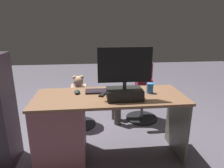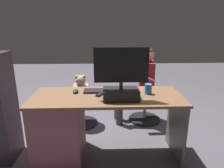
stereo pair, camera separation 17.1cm
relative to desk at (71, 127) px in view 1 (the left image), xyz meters
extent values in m
plane|color=#504B55|center=(-0.41, -0.44, -0.39)|extent=(10.00, 10.00, 0.00)
cube|color=brown|center=(-0.41, 0.00, 0.32)|extent=(1.56, 0.62, 0.03)
cube|color=#844D52|center=(0.11, 0.00, -0.04)|extent=(0.50, 0.57, 0.70)
cube|color=#4F5245|center=(-1.17, 0.00, -0.04)|extent=(0.02, 0.56, 0.70)
cube|color=black|center=(-0.55, 0.11, 0.39)|extent=(0.35, 0.22, 0.11)
cylinder|color=#333338|center=(-0.55, 0.11, 0.47)|extent=(0.04, 0.04, 0.07)
cube|color=black|center=(-0.55, 0.11, 0.68)|extent=(0.52, 0.02, 0.33)
cube|color=black|center=(-0.55, 0.10, 0.68)|extent=(0.48, 0.00, 0.30)
cube|color=black|center=(-0.37, -0.12, 0.34)|extent=(0.42, 0.14, 0.02)
ellipsoid|color=#1C2E27|center=(-0.07, -0.10, 0.35)|extent=(0.06, 0.10, 0.04)
cylinder|color=#3372BF|center=(-0.85, -0.04, 0.39)|extent=(0.07, 0.07, 0.11)
cube|color=black|center=(-0.34, -0.03, 0.34)|extent=(0.10, 0.16, 0.02)
cube|color=beige|center=(-0.57, 0.02, 0.35)|extent=(0.26, 0.33, 0.02)
cylinder|color=black|center=(-0.05, -0.76, -0.37)|extent=(0.45, 0.45, 0.03)
cylinder|color=gray|center=(-0.05, -0.76, -0.19)|extent=(0.04, 0.04, 0.35)
cylinder|color=#392F93|center=(-0.05, -0.76, 0.02)|extent=(0.38, 0.38, 0.06)
ellipsoid|color=tan|center=(-0.05, -0.76, 0.14)|extent=(0.18, 0.15, 0.19)
sphere|color=tan|center=(-0.05, -0.76, 0.29)|extent=(0.14, 0.14, 0.14)
sphere|color=beige|center=(-0.05, -0.82, 0.28)|extent=(0.05, 0.05, 0.05)
sphere|color=tan|center=(-0.09, -0.76, 0.34)|extent=(0.06, 0.06, 0.06)
sphere|color=tan|center=(0.00, -0.76, 0.34)|extent=(0.06, 0.06, 0.06)
cylinder|color=tan|center=(-0.14, -0.79, 0.18)|extent=(0.05, 0.14, 0.09)
cylinder|color=tan|center=(0.04, -0.79, 0.18)|extent=(0.05, 0.14, 0.09)
cylinder|color=tan|center=(-0.09, -0.86, 0.08)|extent=(0.06, 0.11, 0.06)
cylinder|color=tan|center=(0.00, -0.86, 0.08)|extent=(0.06, 0.11, 0.06)
cylinder|color=black|center=(-0.99, -0.86, -0.37)|extent=(0.48, 0.48, 0.03)
cylinder|color=gray|center=(-0.99, -0.86, -0.19)|extent=(0.04, 0.04, 0.35)
cylinder|color=#2F606B|center=(-0.99, -0.86, 0.02)|extent=(0.39, 0.39, 0.06)
cube|color=maroon|center=(-0.99, -0.86, 0.29)|extent=(0.23, 0.34, 0.48)
sphere|color=#DB9E85|center=(-0.99, -0.86, 0.62)|extent=(0.19, 0.19, 0.19)
sphere|color=#4D251F|center=(-0.99, -0.86, 0.64)|extent=(0.18, 0.18, 0.18)
cylinder|color=maroon|center=(-0.88, -0.65, 0.36)|extent=(0.39, 0.12, 0.23)
cylinder|color=maroon|center=(-0.84, -1.04, 0.36)|extent=(0.39, 0.12, 0.23)
cylinder|color=#433C38|center=(-0.80, -0.75, 0.07)|extent=(0.42, 0.15, 0.11)
cylinder|color=#433C38|center=(-0.59, -0.73, -0.17)|extent=(0.10, 0.10, 0.44)
cylinder|color=#433C38|center=(-0.78, -0.93, 0.07)|extent=(0.42, 0.15, 0.11)
cylinder|color=#433C38|center=(-0.58, -0.91, -0.17)|extent=(0.10, 0.10, 0.44)
camera|label=1|loc=(-0.23, 1.96, 1.05)|focal=32.35mm
camera|label=2|loc=(-0.40, 1.97, 1.05)|focal=32.35mm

